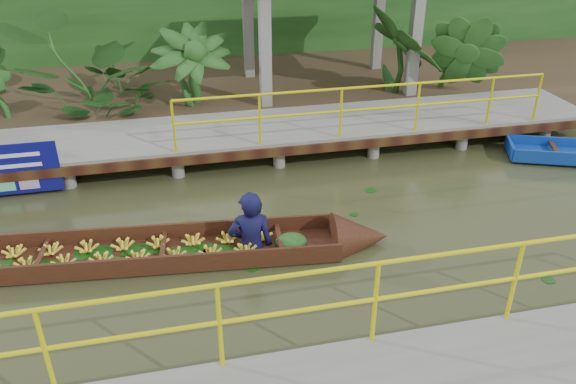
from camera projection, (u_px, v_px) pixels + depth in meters
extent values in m
plane|color=#303219|center=(252.00, 245.00, 8.77)|extent=(80.00, 80.00, 0.00)
cube|color=#362A1B|center=(206.00, 87.00, 15.11)|extent=(30.00, 8.00, 0.45)
cube|color=slate|center=(224.00, 133.00, 11.54)|extent=(16.00, 2.00, 0.15)
cube|color=black|center=(230.00, 156.00, 10.72)|extent=(16.00, 0.12, 0.18)
cylinder|color=yellow|center=(369.00, 87.00, 10.75)|extent=(7.50, 0.05, 0.05)
cylinder|color=yellow|center=(368.00, 109.00, 10.96)|extent=(7.50, 0.05, 0.05)
cylinder|color=yellow|center=(368.00, 111.00, 10.99)|extent=(0.05, 0.05, 1.00)
cylinder|color=slate|center=(11.00, 181.00, 10.21)|extent=(0.24, 0.24, 0.55)
cylinder|color=slate|center=(27.00, 147.00, 11.58)|extent=(0.24, 0.24, 0.55)
cylinder|color=slate|center=(124.00, 171.00, 10.60)|extent=(0.24, 0.24, 0.55)
cylinder|color=slate|center=(126.00, 139.00, 11.97)|extent=(0.24, 0.24, 0.55)
cylinder|color=slate|center=(229.00, 161.00, 10.99)|extent=(0.24, 0.24, 0.55)
cylinder|color=slate|center=(220.00, 131.00, 12.36)|extent=(0.24, 0.24, 0.55)
cylinder|color=slate|center=(327.00, 152.00, 11.38)|extent=(0.24, 0.24, 0.55)
cylinder|color=slate|center=(308.00, 124.00, 12.75)|extent=(0.24, 0.24, 0.55)
cylinder|color=slate|center=(419.00, 143.00, 11.76)|extent=(0.24, 0.24, 0.55)
cylinder|color=slate|center=(390.00, 117.00, 13.14)|extent=(0.24, 0.24, 0.55)
cylinder|color=slate|center=(505.00, 135.00, 12.15)|extent=(0.24, 0.24, 0.55)
cylinder|color=slate|center=(468.00, 110.00, 13.53)|extent=(0.24, 0.24, 0.55)
cylinder|color=slate|center=(229.00, 161.00, 10.99)|extent=(0.24, 0.24, 0.55)
cylinder|color=yellow|center=(398.00, 261.00, 5.56)|extent=(10.00, 0.05, 0.05)
cylinder|color=yellow|center=(394.00, 297.00, 5.78)|extent=(10.00, 0.05, 0.05)
cylinder|color=yellow|center=(393.00, 300.00, 5.80)|extent=(0.05, 0.05, 1.00)
cube|color=slate|center=(265.00, 56.00, 12.63)|extent=(0.25, 0.25, 2.80)
cube|color=slate|center=(414.00, 48.00, 13.33)|extent=(0.25, 0.25, 2.80)
cube|color=slate|center=(248.00, 33.00, 14.69)|extent=(0.25, 0.25, 2.80)
cube|color=slate|center=(378.00, 27.00, 15.39)|extent=(0.25, 0.25, 2.80)
cube|color=#174215|center=(194.00, 3.00, 16.42)|extent=(30.00, 0.80, 4.00)
cube|color=#33140E|center=(104.00, 259.00, 8.35)|extent=(7.07, 1.57, 0.05)
cube|color=#33140E|center=(108.00, 236.00, 8.67)|extent=(6.98, 0.75, 0.30)
cube|color=#33140E|center=(98.00, 270.00, 7.91)|extent=(6.98, 0.75, 0.30)
cone|color=#33140E|center=(361.00, 238.00, 8.73)|extent=(0.96, 0.93, 0.84)
ellipsoid|color=#174215|center=(291.00, 241.00, 8.61)|extent=(0.53, 0.43, 0.23)
imported|color=#0F0F39|center=(249.00, 193.00, 8.12)|extent=(0.73, 0.50, 1.91)
cube|color=#0D3597|center=(576.00, 156.00, 11.49)|extent=(2.76, 1.72, 0.09)
cube|color=#0D3597|center=(572.00, 144.00, 11.78)|extent=(2.48, 1.03, 0.27)
cube|color=#0D3597|center=(510.00, 148.00, 11.62)|extent=(0.34, 0.76, 0.27)
cube|color=black|center=(555.00, 149.00, 11.48)|extent=(0.38, 0.77, 0.04)
imported|color=#174215|center=(99.00, 78.00, 12.24)|extent=(1.34, 1.34, 1.68)
imported|color=#174215|center=(191.00, 72.00, 12.63)|extent=(1.34, 1.34, 1.68)
imported|color=#174215|center=(399.00, 59.00, 13.60)|extent=(1.34, 1.34, 1.68)
imported|color=#174215|center=(456.00, 56.00, 13.89)|extent=(1.34, 1.34, 1.68)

